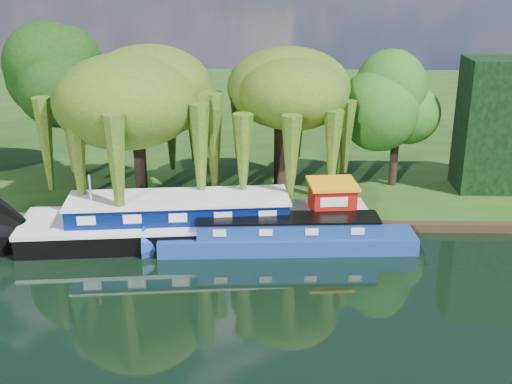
{
  "coord_description": "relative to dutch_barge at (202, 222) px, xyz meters",
  "views": [
    {
      "loc": [
        4.63,
        -23.94,
        13.74
      ],
      "look_at": [
        3.87,
        6.34,
        2.8
      ],
      "focal_mm": 45.0,
      "sensor_mm": 36.0,
      "label": 1
    }
  ],
  "objects": [
    {
      "name": "far_bank",
      "position": [
        -1.02,
        27.14,
        -0.72
      ],
      "size": [
        120.0,
        52.0,
        0.45
      ],
      "primitive_type": "cube",
      "color": "#1D3C10",
      "rests_on": "ground"
    },
    {
      "name": "conifer_hedge",
      "position": [
        17.98,
        7.14,
        3.5
      ],
      "size": [
        6.0,
        3.0,
        8.0
      ],
      "primitive_type": "cube",
      "color": "black",
      "rests_on": "far_bank"
    },
    {
      "name": "ground",
      "position": [
        -1.02,
        -6.86,
        -0.95
      ],
      "size": [
        120.0,
        120.0,
        0.0
      ],
      "primitive_type": "plane",
      "color": "black"
    },
    {
      "name": "dutch_barge",
      "position": [
        0.0,
        0.0,
        0.0
      ],
      "size": [
        18.41,
        5.99,
        3.82
      ],
      "rotation": [
        0.0,
        0.0,
        0.11
      ],
      "color": "black",
      "rests_on": "ground"
    },
    {
      "name": "mooring_posts",
      "position": [
        -1.52,
        1.54,
        0.0
      ],
      "size": [
        19.16,
        0.16,
        1.0
      ],
      "color": "silver",
      "rests_on": "far_bank"
    },
    {
      "name": "narrowboat",
      "position": [
        4.44,
        -1.22,
        -0.28
      ],
      "size": [
        12.98,
        2.87,
        1.88
      ],
      "rotation": [
        0.0,
        0.0,
        0.06
      ],
      "color": "navy",
      "rests_on": "ground"
    },
    {
      "name": "lamppost",
      "position": [
        -0.52,
        3.64,
        1.47
      ],
      "size": [
        0.36,
        0.36,
        2.56
      ],
      "color": "silver",
      "rests_on": "far_bank"
    },
    {
      "name": "tree_far_right",
      "position": [
        11.23,
        7.63,
        4.48
      ],
      "size": [
        4.41,
        4.41,
        7.22
      ],
      "color": "black",
      "rests_on": "far_bank"
    },
    {
      "name": "willow_left",
      "position": [
        -3.83,
        3.77,
        5.68
      ],
      "size": [
        7.1,
        7.1,
        8.51
      ],
      "color": "black",
      "rests_on": "far_bank"
    },
    {
      "name": "tree_far_mid",
      "position": [
        -8.83,
        8.86,
        5.71
      ],
      "size": [
        5.5,
        5.5,
        9.0
      ],
      "color": "black",
      "rests_on": "far_bank"
    },
    {
      "name": "willow_right",
      "position": [
        4.1,
        5.19,
        5.23
      ],
      "size": [
        6.44,
        6.44,
        7.84
      ],
      "color": "black",
      "rests_on": "far_bank"
    }
  ]
}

